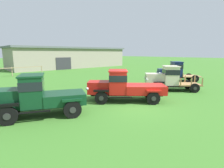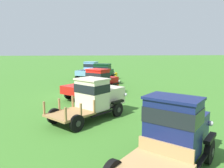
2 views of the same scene
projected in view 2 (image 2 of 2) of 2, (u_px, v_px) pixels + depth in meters
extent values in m
plane|color=#3D7528|center=(79.00, 96.00, 17.43)|extent=(240.00, 240.00, 0.00)
cylinder|color=black|center=(89.00, 74.00, 29.62)|extent=(0.89, 0.57, 0.91)
cylinder|color=#2D2D2D|center=(88.00, 74.00, 29.66)|extent=(0.30, 0.17, 0.32)
cylinder|color=black|center=(100.00, 74.00, 29.03)|extent=(0.89, 0.57, 0.91)
cylinder|color=#2D2D2D|center=(101.00, 74.00, 28.99)|extent=(0.30, 0.17, 0.32)
cylinder|color=black|center=(77.00, 76.00, 26.77)|extent=(0.89, 0.57, 0.91)
cylinder|color=#2D2D2D|center=(77.00, 76.00, 26.81)|extent=(0.30, 0.17, 0.32)
cylinder|color=black|center=(90.00, 77.00, 26.18)|extent=(0.89, 0.57, 0.91)
cylinder|color=#2D2D2D|center=(91.00, 77.00, 26.15)|extent=(0.30, 0.17, 0.32)
cube|color=black|center=(90.00, 74.00, 27.95)|extent=(4.34, 2.79, 0.12)
cube|color=#70A3D1|center=(95.00, 69.00, 29.42)|extent=(1.78, 1.70, 0.93)
cube|color=silver|center=(97.00, 69.00, 30.05)|extent=(0.47, 0.87, 0.70)
sphere|color=silver|center=(93.00, 69.00, 30.27)|extent=(0.20, 0.20, 0.20)
sphere|color=silver|center=(101.00, 69.00, 29.83)|extent=(0.20, 0.20, 0.20)
cube|color=black|center=(89.00, 70.00, 29.54)|extent=(1.02, 0.64, 0.12)
cube|color=black|center=(100.00, 70.00, 28.95)|extent=(1.02, 0.64, 0.12)
cube|color=#70A3D1|center=(91.00, 68.00, 28.20)|extent=(1.70, 1.86, 1.47)
cube|color=black|center=(91.00, 65.00, 28.15)|extent=(1.75, 1.91, 0.41)
cube|color=#70A3D1|center=(91.00, 62.00, 28.08)|extent=(1.83, 1.98, 0.08)
cube|color=black|center=(85.00, 74.00, 28.51)|extent=(1.50, 0.84, 0.05)
cube|color=black|center=(96.00, 75.00, 27.94)|extent=(1.50, 0.84, 0.05)
cube|color=#70A3D1|center=(85.00, 73.00, 26.72)|extent=(2.69, 2.40, 0.60)
cube|color=black|center=(85.00, 70.00, 26.67)|extent=(2.26, 2.03, 0.06)
cube|color=#70A3D1|center=(77.00, 72.00, 26.69)|extent=(0.98, 0.62, 0.12)
cube|color=#70A3D1|center=(90.00, 73.00, 26.11)|extent=(0.98, 0.62, 0.12)
cylinder|color=black|center=(98.00, 79.00, 24.24)|extent=(0.90, 0.50, 0.91)
cylinder|color=#2D2D2D|center=(97.00, 79.00, 24.27)|extent=(0.31, 0.15, 0.32)
cylinder|color=black|center=(113.00, 80.00, 23.72)|extent=(0.90, 0.50, 0.91)
cylinder|color=#2D2D2D|center=(114.00, 80.00, 23.69)|extent=(0.31, 0.15, 0.32)
cylinder|color=black|center=(87.00, 83.00, 21.46)|extent=(0.90, 0.50, 0.91)
cylinder|color=#2D2D2D|center=(87.00, 83.00, 21.49)|extent=(0.31, 0.15, 0.32)
cylinder|color=black|center=(105.00, 84.00, 20.93)|extent=(0.90, 0.50, 0.91)
cylinder|color=#2D2D2D|center=(105.00, 84.00, 20.91)|extent=(0.31, 0.15, 0.32)
cube|color=black|center=(101.00, 80.00, 22.69)|extent=(4.35, 2.61, 0.12)
cube|color=#0F381E|center=(106.00, 74.00, 24.10)|extent=(1.90, 1.76, 0.94)
cube|color=silver|center=(108.00, 73.00, 24.80)|extent=(0.45, 0.93, 0.71)
sphere|color=silver|center=(103.00, 72.00, 24.99)|extent=(0.20, 0.20, 0.20)
sphere|color=silver|center=(114.00, 73.00, 24.60)|extent=(0.20, 0.20, 0.20)
cube|color=black|center=(98.00, 74.00, 24.16)|extent=(1.04, 0.60, 0.12)
cube|color=black|center=(113.00, 75.00, 23.64)|extent=(1.04, 0.60, 0.12)
cube|color=#0F381E|center=(102.00, 72.00, 22.84)|extent=(1.57, 1.86, 1.55)
cube|color=black|center=(102.00, 69.00, 22.79)|extent=(1.63, 1.91, 0.44)
cube|color=#0F381E|center=(102.00, 64.00, 22.71)|extent=(1.70, 1.96, 0.08)
cube|color=black|center=(94.00, 80.00, 23.14)|extent=(1.39, 0.70, 0.05)
cube|color=black|center=(110.00, 80.00, 22.62)|extent=(1.39, 0.70, 0.05)
cube|color=#0F381E|center=(97.00, 78.00, 21.43)|extent=(2.60, 2.35, 0.58)
cube|color=black|center=(97.00, 76.00, 21.39)|extent=(2.19, 1.99, 0.06)
cube|color=#0F381E|center=(87.00, 78.00, 21.38)|extent=(1.00, 0.58, 0.12)
cube|color=#0F381E|center=(105.00, 78.00, 20.86)|extent=(1.00, 0.58, 0.12)
cylinder|color=black|center=(98.00, 87.00, 19.02)|extent=(0.73, 0.69, 0.86)
cylinder|color=#2D2D2D|center=(97.00, 87.00, 19.07)|extent=(0.24, 0.23, 0.30)
cylinder|color=black|center=(115.00, 90.00, 17.96)|extent=(0.73, 0.69, 0.86)
cylinder|color=#2D2D2D|center=(116.00, 90.00, 17.91)|extent=(0.24, 0.23, 0.30)
cylinder|color=black|center=(69.00, 94.00, 16.35)|extent=(0.73, 0.69, 0.86)
cylinder|color=#2D2D2D|center=(68.00, 93.00, 16.40)|extent=(0.24, 0.23, 0.30)
cylinder|color=black|center=(87.00, 97.00, 15.29)|extent=(0.73, 0.69, 0.86)
cylinder|color=#2D2D2D|center=(88.00, 97.00, 15.24)|extent=(0.24, 0.23, 0.30)
cube|color=black|center=(93.00, 90.00, 17.16)|extent=(4.22, 4.00, 0.12)
cube|color=red|center=(108.00, 82.00, 18.58)|extent=(1.94, 1.92, 0.81)
cube|color=silver|center=(113.00, 81.00, 19.15)|extent=(0.71, 0.77, 0.61)
sphere|color=silver|center=(107.00, 80.00, 19.54)|extent=(0.20, 0.20, 0.20)
sphere|color=silver|center=(119.00, 81.00, 18.75)|extent=(0.20, 0.20, 0.20)
cube|color=black|center=(98.00, 82.00, 18.95)|extent=(0.86, 0.82, 0.12)
cube|color=black|center=(115.00, 84.00, 17.89)|extent=(0.86, 0.82, 0.12)
cube|color=red|center=(98.00, 79.00, 17.50)|extent=(1.90, 1.92, 1.51)
cube|color=black|center=(98.00, 75.00, 17.44)|extent=(1.96, 1.98, 0.42)
cube|color=red|center=(98.00, 69.00, 17.37)|extent=(2.03, 2.05, 0.08)
cube|color=black|center=(89.00, 89.00, 18.05)|extent=(1.25, 1.17, 0.05)
cube|color=black|center=(106.00, 91.00, 17.02)|extent=(1.25, 1.17, 0.05)
cube|color=red|center=(81.00, 88.00, 16.07)|extent=(3.07, 3.01, 0.58)
cube|color=black|center=(81.00, 85.00, 16.03)|extent=(2.59, 2.54, 0.06)
cube|color=red|center=(69.00, 87.00, 16.28)|extent=(0.83, 0.79, 0.12)
cube|color=red|center=(86.00, 90.00, 15.22)|extent=(0.83, 0.79, 0.12)
cylinder|color=black|center=(96.00, 105.00, 13.20)|extent=(0.66, 0.67, 0.79)
cylinder|color=#2D2D2D|center=(95.00, 104.00, 13.26)|extent=(0.21, 0.22, 0.28)
cylinder|color=black|center=(118.00, 110.00, 12.12)|extent=(0.66, 0.67, 0.79)
cylinder|color=#2D2D2D|center=(119.00, 110.00, 12.06)|extent=(0.21, 0.22, 0.28)
cylinder|color=black|center=(54.00, 116.00, 10.95)|extent=(0.66, 0.67, 0.79)
cylinder|color=#2D2D2D|center=(53.00, 116.00, 11.01)|extent=(0.21, 0.22, 0.28)
cylinder|color=black|center=(77.00, 123.00, 9.87)|extent=(0.66, 0.67, 0.79)
cylinder|color=#2D2D2D|center=(78.00, 124.00, 9.81)|extent=(0.21, 0.22, 0.28)
cube|color=black|center=(90.00, 110.00, 11.65)|extent=(3.67, 3.75, 0.12)
cube|color=beige|center=(109.00, 96.00, 12.74)|extent=(1.97, 1.98, 0.98)
cube|color=silver|center=(117.00, 95.00, 13.33)|extent=(0.72, 0.70, 0.74)
sphere|color=silver|center=(109.00, 92.00, 13.73)|extent=(0.20, 0.20, 0.20)
sphere|color=silver|center=(126.00, 95.00, 12.92)|extent=(0.20, 0.20, 0.20)
cube|color=black|center=(96.00, 97.00, 13.13)|extent=(0.77, 0.79, 0.12)
cube|color=black|center=(118.00, 102.00, 12.05)|extent=(0.77, 0.79, 0.12)
cube|color=beige|center=(92.00, 94.00, 11.66)|extent=(1.88, 1.88, 1.58)
cube|color=black|center=(92.00, 88.00, 11.60)|extent=(1.94, 1.93, 0.44)
cube|color=beige|center=(92.00, 79.00, 11.53)|extent=(2.01, 2.01, 0.08)
cube|color=black|center=(80.00, 108.00, 12.24)|extent=(1.22, 1.26, 0.05)
cube|color=black|center=(102.00, 113.00, 11.17)|extent=(1.22, 1.26, 0.05)
cube|color=#9E7547|center=(70.00, 114.00, 10.60)|extent=(2.58, 2.58, 0.10)
cube|color=#9E7547|center=(73.00, 101.00, 11.72)|extent=(0.11, 0.11, 0.62)
cube|color=#9E7547|center=(94.00, 106.00, 10.69)|extent=(0.11, 0.11, 0.62)
cube|color=#9E7547|center=(59.00, 104.00, 11.06)|extent=(0.11, 0.11, 0.62)
cube|color=#9E7547|center=(81.00, 110.00, 10.03)|extent=(0.11, 0.11, 0.62)
cube|color=#9E7547|center=(44.00, 108.00, 10.40)|extent=(0.11, 0.11, 0.62)
cube|color=#9E7547|center=(66.00, 114.00, 9.37)|extent=(0.11, 0.11, 0.62)
cylinder|color=black|center=(159.00, 138.00, 8.16)|extent=(0.73, 0.68, 0.81)
cylinder|color=#2D2D2D|center=(156.00, 138.00, 8.23)|extent=(0.23, 0.21, 0.28)
cylinder|color=black|center=(209.00, 151.00, 7.13)|extent=(0.73, 0.68, 0.81)
cylinder|color=#2D2D2D|center=(213.00, 152.00, 7.07)|extent=(0.23, 0.21, 0.28)
cube|color=black|center=(168.00, 157.00, 6.57)|extent=(3.91, 3.68, 0.12)
cube|color=#141E51|center=(185.00, 126.00, 7.75)|extent=(2.03, 2.01, 0.90)
cube|color=silver|center=(192.00, 122.00, 8.38)|extent=(0.70, 0.76, 0.68)
sphere|color=silver|center=(175.00, 117.00, 8.76)|extent=(0.20, 0.20, 0.20)
sphere|color=silver|center=(211.00, 123.00, 7.99)|extent=(0.20, 0.20, 0.20)
cube|color=black|center=(159.00, 127.00, 8.09)|extent=(0.82, 0.78, 0.12)
cube|color=black|center=(210.00, 138.00, 7.06)|extent=(0.82, 0.78, 0.12)
cube|color=#141E51|center=(172.00, 126.00, 6.65)|extent=(1.78, 1.81, 1.68)
cube|color=black|center=(173.00, 114.00, 6.59)|extent=(1.83, 1.87, 0.47)
cube|color=#141E51|center=(174.00, 98.00, 6.51)|extent=(1.90, 1.93, 0.08)
cube|color=black|center=(145.00, 148.00, 7.22)|extent=(1.11, 1.03, 0.05)
cube|color=black|center=(199.00, 164.00, 6.21)|extent=(1.11, 1.03, 0.05)
cube|color=tan|center=(165.00, 150.00, 6.31)|extent=(1.19, 1.30, 0.44)
cylinder|color=gold|center=(115.00, 76.00, 27.63)|extent=(0.60, 0.60, 0.80)
cylinder|color=#896E0F|center=(115.00, 75.00, 27.60)|extent=(0.63, 0.63, 0.03)
cylinder|color=#896E0F|center=(115.00, 77.00, 27.65)|extent=(0.63, 0.63, 0.03)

